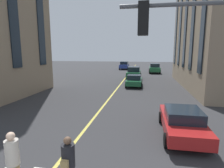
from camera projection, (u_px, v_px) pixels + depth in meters
name	position (u px, v px, depth m)	size (l,w,h in m)	color
lane_centre_line	(120.00, 85.00, 23.03)	(80.00, 0.16, 0.01)	#D8C64C
car_green_far	(155.00, 68.00, 36.50)	(4.70, 2.14, 1.88)	#1E6038
car_blue_parked_a	(124.00, 65.00, 44.56)	(4.70, 2.14, 1.88)	navy
car_green_near	(134.00, 73.00, 28.19)	(4.70, 2.14, 1.88)	#1E6038
car_red_mid	(182.00, 121.00, 9.03)	(4.40, 1.95, 1.37)	#B21E1E
car_green_trailing	(134.00, 81.00, 22.14)	(3.90, 1.89, 1.40)	#1E6038
pedestrian_near	(68.00, 165.00, 5.24)	(0.50, 0.38, 1.72)	maroon
pedestrian_companion	(13.00, 162.00, 5.28)	(0.38, 0.38, 1.83)	#997F4C
traffic_light_mast	(224.00, 56.00, 5.02)	(0.36, 4.59, 5.50)	#595B60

